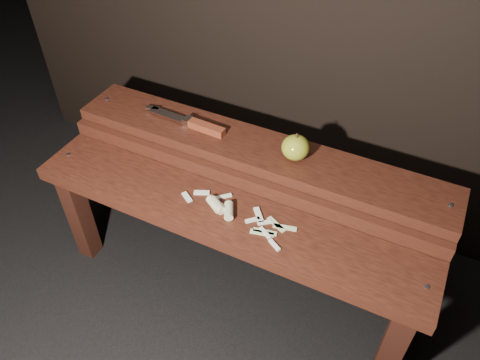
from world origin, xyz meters
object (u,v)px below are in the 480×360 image
at_px(bench_rear_tier, 255,168).
at_px(bench_front_tier, 221,230).
at_px(apple, 296,147).
at_px(knife, 196,124).

bearing_deg(bench_rear_tier, bench_front_tier, -90.00).
bearing_deg(apple, bench_rear_tier, -177.99).
bearing_deg(knife, bench_rear_tier, -0.66).
bearing_deg(bench_rear_tier, apple, 2.01).
height_order(bench_rear_tier, knife, knife).
bearing_deg(bench_front_tier, apple, 61.95).
distance_m(apple, knife, 0.33).
bearing_deg(apple, knife, -179.66).
distance_m(bench_front_tier, knife, 0.35).
height_order(bench_rear_tier, apple, apple).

